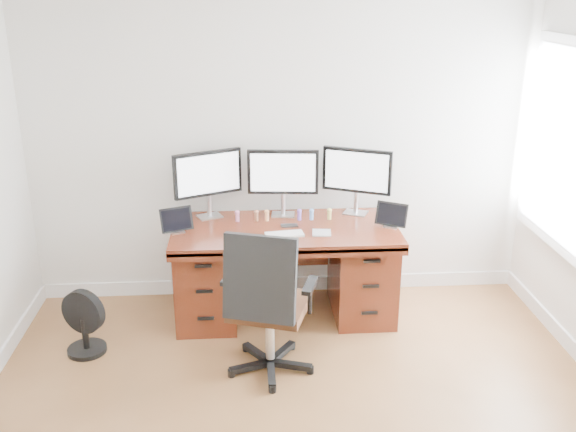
{
  "coord_description": "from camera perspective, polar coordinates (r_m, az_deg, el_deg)",
  "views": [
    {
      "loc": [
        -0.29,
        -2.7,
        2.49
      ],
      "look_at": [
        0.0,
        1.5,
        0.95
      ],
      "focal_mm": 40.0,
      "sensor_mm": 36.0,
      "label": 1
    }
  ],
  "objects": [
    {
      "name": "back_wall",
      "position": [
        5.09,
        -0.58,
        7.14
      ],
      "size": [
        4.0,
        0.1,
        2.7
      ],
      "primitive_type": "cube",
      "color": "silver",
      "rests_on": "ground"
    },
    {
      "name": "desk",
      "position": [
        5.0,
        -0.26,
        -4.61
      ],
      "size": [
        1.7,
        0.8,
        0.75
      ],
      "color": "#501E10",
      "rests_on": "ground"
    },
    {
      "name": "office_chair",
      "position": [
        4.3,
        -1.8,
        -9.84
      ],
      "size": [
        0.7,
        0.7,
        1.05
      ],
      "rotation": [
        0.0,
        0.0,
        -0.31
      ],
      "color": "black",
      "rests_on": "ground"
    },
    {
      "name": "floor_fan",
      "position": [
        4.8,
        -17.68,
        -9.08
      ],
      "size": [
        0.32,
        0.28,
        0.47
      ],
      "rotation": [
        0.0,
        0.0,
        -0.42
      ],
      "color": "black",
      "rests_on": "ground"
    },
    {
      "name": "monitor_left",
      "position": [
        4.98,
        -7.13,
        3.55
      ],
      "size": [
        0.51,
        0.26,
        0.53
      ],
      "rotation": [
        0.0,
        0.0,
        0.43
      ],
      "color": "silver",
      "rests_on": "desk"
    },
    {
      "name": "monitor_center",
      "position": [
        4.98,
        -0.45,
        3.71
      ],
      "size": [
        0.55,
        0.16,
        0.53
      ],
      "rotation": [
        0.0,
        0.0,
        -0.09
      ],
      "color": "silver",
      "rests_on": "desk"
    },
    {
      "name": "monitor_right",
      "position": [
        5.05,
        6.14,
        3.82
      ],
      "size": [
        0.51,
        0.26,
        0.53
      ],
      "rotation": [
        0.0,
        0.0,
        -0.43
      ],
      "color": "silver",
      "rests_on": "desk"
    },
    {
      "name": "tablet_left",
      "position": [
        4.78,
        -9.88,
        -0.49
      ],
      "size": [
        0.25,
        0.15,
        0.19
      ],
      "rotation": [
        0.0,
        0.0,
        0.38
      ],
      "color": "silver",
      "rests_on": "desk"
    },
    {
      "name": "tablet_right",
      "position": [
        4.87,
        9.2,
        -0.04
      ],
      "size": [
        0.24,
        0.18,
        0.19
      ],
      "rotation": [
        0.0,
        0.0,
        -0.52
      ],
      "color": "silver",
      "rests_on": "desk"
    },
    {
      "name": "keyboard",
      "position": [
        4.68,
        -0.32,
        -1.64
      ],
      "size": [
        0.29,
        0.15,
        0.01
      ],
      "primitive_type": "cube",
      "rotation": [
        0.0,
        0.0,
        0.13
      ],
      "color": "silver",
      "rests_on": "desk"
    },
    {
      "name": "trackpad",
      "position": [
        4.72,
        3.01,
        -1.5
      ],
      "size": [
        0.15,
        0.15,
        0.01
      ],
      "primitive_type": "cube",
      "rotation": [
        0.0,
        0.0,
        -0.11
      ],
      "color": "#B5B7BC",
      "rests_on": "desk"
    },
    {
      "name": "drawing_tablet",
      "position": [
        4.64,
        -4.12,
        -1.93
      ],
      "size": [
        0.23,
        0.16,
        0.01
      ],
      "primitive_type": "cube",
      "rotation": [
        0.0,
        0.0,
        -0.15
      ],
      "color": "black",
      "rests_on": "desk"
    },
    {
      "name": "phone",
      "position": [
        4.86,
        0.13,
        -0.85
      ],
      "size": [
        0.13,
        0.07,
        0.01
      ],
      "primitive_type": "cube",
      "rotation": [
        0.0,
        0.0,
        0.05
      ],
      "color": "black",
      "rests_on": "desk"
    },
    {
      "name": "figurine_pink",
      "position": [
        4.95,
        -4.52,
        0.06
      ],
      "size": [
        0.04,
        0.04,
        0.09
      ],
      "color": "pink",
      "rests_on": "desk"
    },
    {
      "name": "figurine_brown",
      "position": [
        4.95,
        -2.83,
        0.1
      ],
      "size": [
        0.04,
        0.04,
        0.09
      ],
      "color": "brown",
      "rests_on": "desk"
    },
    {
      "name": "figurine_orange",
      "position": [
        4.95,
        -1.89,
        0.13
      ],
      "size": [
        0.04,
        0.04,
        0.09
      ],
      "color": "#F39C5F",
      "rests_on": "desk"
    },
    {
      "name": "figurine_purple",
      "position": [
        4.97,
        1.02,
        0.19
      ],
      "size": [
        0.04,
        0.04,
        0.09
      ],
      "color": "#8659D6",
      "rests_on": "desk"
    },
    {
      "name": "figurine_blue",
      "position": [
        4.98,
        2.11,
        0.22
      ],
      "size": [
        0.04,
        0.04,
        0.09
      ],
      "color": "#679EE7",
      "rests_on": "desk"
    },
    {
      "name": "figurine_yellow",
      "position": [
        4.99,
        3.7,
        0.26
      ],
      "size": [
        0.04,
        0.04,
        0.09
      ],
      "color": "#D2C85F",
      "rests_on": "desk"
    }
  ]
}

